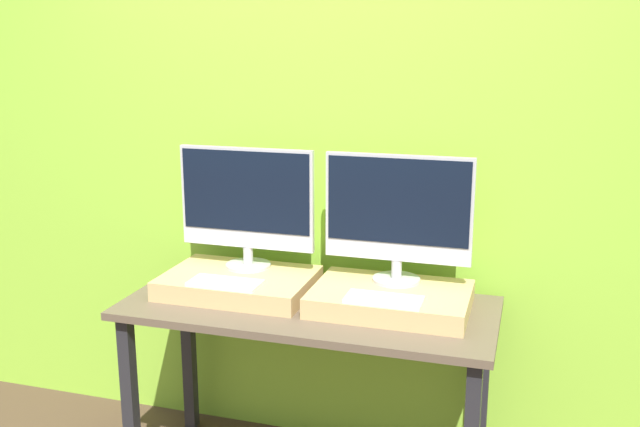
{
  "coord_description": "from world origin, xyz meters",
  "views": [
    {
      "loc": [
        0.79,
        -2.14,
        1.75
      ],
      "look_at": [
        0.0,
        0.46,
        1.09
      ],
      "focal_mm": 40.0,
      "sensor_mm": 36.0,
      "label": 1
    }
  ],
  "objects_px": {
    "monitor_left": "(247,203)",
    "keyboard_right": "(384,299)",
    "monitor_right": "(398,214)",
    "keyboard_left": "(225,283)"
  },
  "relations": [
    {
      "from": "keyboard_left",
      "to": "keyboard_right",
      "type": "height_order",
      "value": "same"
    },
    {
      "from": "monitor_left",
      "to": "keyboard_right",
      "type": "distance_m",
      "value": 0.71
    },
    {
      "from": "monitor_left",
      "to": "monitor_right",
      "type": "height_order",
      "value": "same"
    },
    {
      "from": "keyboard_left",
      "to": "monitor_right",
      "type": "bearing_deg",
      "value": 20.41
    },
    {
      "from": "monitor_left",
      "to": "keyboard_right",
      "type": "bearing_deg",
      "value": -20.41
    },
    {
      "from": "monitor_left",
      "to": "monitor_right",
      "type": "distance_m",
      "value": 0.62
    },
    {
      "from": "monitor_left",
      "to": "monitor_right",
      "type": "relative_size",
      "value": 1.0
    },
    {
      "from": "keyboard_right",
      "to": "keyboard_left",
      "type": "bearing_deg",
      "value": 180.0
    },
    {
      "from": "monitor_left",
      "to": "monitor_right",
      "type": "bearing_deg",
      "value": 0.0
    },
    {
      "from": "monitor_right",
      "to": "monitor_left",
      "type": "bearing_deg",
      "value": 180.0
    }
  ]
}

